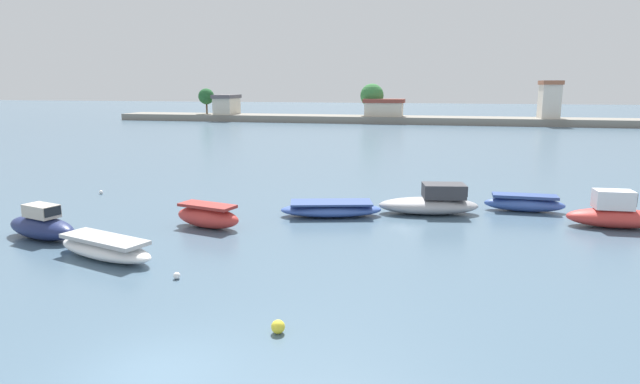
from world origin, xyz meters
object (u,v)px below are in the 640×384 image
mooring_buoy_1 (278,327)px  moored_boat_4 (431,203)px  moored_boat_0 (42,226)px  moored_boat_3 (331,209)px  moored_boat_2 (208,216)px  mooring_buoy_0 (177,276)px  moored_boat_1 (105,248)px  moored_boat_6 (616,215)px  moored_boat_5 (524,203)px  mooring_buoy_3 (101,192)px

mooring_buoy_1 → moored_boat_4: bearing=75.7°
moored_boat_0 → moored_boat_3: (12.33, 7.23, -0.23)m
moored_boat_2 → mooring_buoy_1: bearing=-42.0°
mooring_buoy_0 → moored_boat_4: bearing=54.2°
moored_boat_1 → moored_boat_6: bearing=41.8°
moored_boat_2 → moored_boat_4: 12.24m
moored_boat_0 → moored_boat_6: (26.81, 8.15, 0.04)m
moored_boat_3 → mooring_buoy_1: size_ratio=14.37×
moored_boat_1 → moored_boat_2: (2.10, 5.46, 0.15)m
moored_boat_0 → moored_boat_2: bearing=44.0°
moored_boat_5 → mooring_buoy_0: bearing=-134.0°
moored_boat_4 → mooring_buoy_1: moored_boat_4 is taller
moored_boat_0 → moored_boat_3: bearing=46.7°
moored_boat_2 → moored_boat_0: bearing=-137.9°
moored_boat_0 → moored_boat_4: moored_boat_4 is taller
moored_boat_0 → mooring_buoy_1: (13.64, -6.85, -0.42)m
moored_boat_0 → mooring_buoy_0: size_ratio=17.16×
moored_boat_4 → moored_boat_6: bearing=-15.4°
moored_boat_3 → moored_boat_6: bearing=-10.8°
moored_boat_1 → mooring_buoy_1: 10.27m
moored_boat_2 → mooring_buoy_1: (6.90, -10.39, -0.38)m
moored_boat_3 → mooring_buoy_3: moored_boat_3 is taller
moored_boat_6 → mooring_buoy_3: 30.54m
mooring_buoy_0 → moored_boat_2: bearing=105.4°
moored_boat_3 → moored_boat_4: size_ratio=1.01×
moored_boat_6 → mooring_buoy_3: moored_boat_6 is taller
moored_boat_4 → moored_boat_5: (5.15, 1.76, -0.17)m
mooring_buoy_3 → moored_boat_3: bearing=-8.9°
moored_boat_3 → moored_boat_1: bearing=-144.5°
moored_boat_3 → mooring_buoy_3: 16.22m
moored_boat_4 → mooring_buoy_1: bearing=-114.2°
mooring_buoy_3 → moored_boat_4: bearing=-1.9°
moored_boat_1 → moored_boat_6: size_ratio=1.12×
moored_boat_0 → moored_boat_1: 5.02m
moored_boat_1 → moored_boat_6: (22.17, 10.07, 0.22)m
moored_boat_5 → mooring_buoy_3: moored_boat_5 is taller
moored_boat_1 → moored_boat_4: bearing=57.4°
moored_boat_5 → moored_boat_3: bearing=-160.5°
moored_boat_6 → mooring_buoy_0: (-18.14, -11.62, -0.53)m
moored_boat_1 → moored_boat_5: size_ratio=1.22×
moored_boat_0 → moored_boat_2: 7.61m
moored_boat_6 → mooring_buoy_0: bearing=-149.5°
moored_boat_1 → moored_boat_2: 5.86m
mooring_buoy_0 → mooring_buoy_1: mooring_buoy_1 is taller
moored_boat_6 → moored_boat_2: bearing=-169.2°
moored_boat_0 → moored_boat_3: moored_boat_0 is taller
moored_boat_2 → moored_boat_3: moored_boat_2 is taller
moored_boat_0 → mooring_buoy_0: moored_boat_0 is taller
moored_boat_0 → moored_boat_3: size_ratio=0.77×
mooring_buoy_3 → moored_boat_1: bearing=-54.5°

